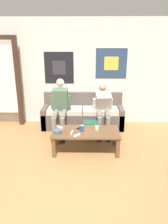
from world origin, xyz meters
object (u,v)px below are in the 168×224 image
game_controller_near_right (72,132)px  cell_phone (80,128)px  couch (83,115)px  game_controller_far_center (77,135)px  drink_can_blue (82,128)px  backpack (91,130)px  person_seated_adult (60,105)px  person_seated_teen (103,107)px  game_controller_near_left (60,127)px  pillar_candle (97,128)px  coffee_table (86,134)px  ceramic_bowl (57,131)px

game_controller_near_right → cell_phone: (0.14, 0.21, -0.01)m
couch → game_controller_far_center: bearing=-93.0°
game_controller_far_center → cell_phone: (0.04, 0.34, -0.01)m
drink_can_blue → couch: bearing=90.6°
backpack → game_controller_far_center: 0.88m
drink_can_blue → game_controller_far_center: bearing=-113.5°
person_seated_adult → person_seated_teen: size_ratio=1.12×
game_controller_near_left → backpack: bearing=34.8°
pillar_candle → coffee_table: bearing=-160.7°
pillar_candle → person_seated_adult: bearing=135.7°
person_seated_teen → backpack: person_seated_teen is taller
person_seated_adult → game_controller_near_left: 0.75m
game_controller_near_right → game_controller_far_center: bearing=-53.2°
couch → coffee_table: size_ratio=1.52×
couch → game_controller_near_left: bearing=-111.5°
couch → game_controller_far_center: size_ratio=15.31×
pillar_candle → drink_can_blue: (-0.29, -0.09, 0.02)m
person_seated_adult → pillar_candle: size_ratio=13.07×
couch → coffee_table: (0.08, -1.24, 0.06)m
game_controller_near_left → game_controller_far_center: (0.35, -0.37, 0.00)m
person_seated_adult → pillar_candle: (0.80, -0.79, -0.21)m
game_controller_far_center → cell_phone: game_controller_far_center is taller
person_seated_teen → backpack: 0.61m
person_seated_teen → ceramic_bowl: bearing=-131.2°
ceramic_bowl → pillar_candle: size_ratio=1.67×
coffee_table → cell_phone: 0.19m
backpack → game_controller_far_center: game_controller_far_center is taller
couch → cell_phone: (-0.04, -1.11, 0.13)m
coffee_table → person_seated_adult: bearing=124.4°
game_controller_far_center → cell_phone: size_ratio=0.86×
game_controller_near_right → game_controller_far_center: size_ratio=1.16×
drink_can_blue → person_seated_adult: bearing=120.6°
ceramic_bowl → game_controller_near_left: size_ratio=1.20×
person_seated_adult → game_controller_far_center: (0.43, -1.08, -0.23)m
drink_can_blue → game_controller_near_left: 0.47m
ceramic_bowl → person_seated_teen: bearing=48.8°
couch → pillar_candle: 1.21m
person_seated_adult → drink_can_blue: size_ratio=9.84×
backpack → ceramic_bowl: 0.98m
coffee_table → person_seated_adult: 1.09m
game_controller_far_center → game_controller_near_right: bearing=126.8°
backpack → drink_can_blue: bearing=-106.9°
pillar_candle → game_controller_near_right: size_ratio=0.63×
game_controller_far_center → coffee_table: bearing=53.3°
coffee_table → game_controller_far_center: bearing=-126.7°
backpack → pillar_candle: size_ratio=3.87×
drink_can_blue → game_controller_near_right: drink_can_blue is taller
person_seated_adult → backpack: (0.70, -0.27, -0.48)m
person_seated_adult → backpack: bearing=-21.4°
coffee_table → ceramic_bowl: (-0.53, -0.10, 0.10)m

